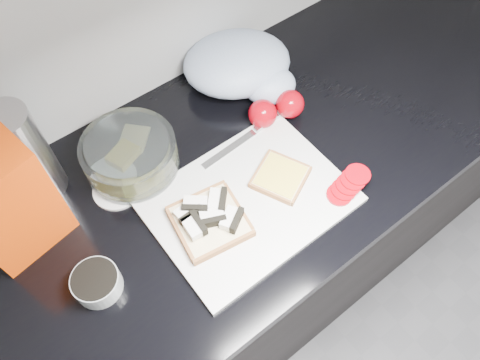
# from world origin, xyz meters

# --- Properties ---
(base_cabinet) EXTENTS (3.50, 0.60, 0.86)m
(base_cabinet) POSITION_xyz_m (0.00, 1.20, 0.43)
(base_cabinet) COLOR black
(base_cabinet) RESTS_ON ground
(countertop) EXTENTS (3.50, 0.64, 0.04)m
(countertop) POSITION_xyz_m (0.00, 1.20, 0.88)
(countertop) COLOR black
(countertop) RESTS_ON base_cabinet
(cutting_board) EXTENTS (0.40, 0.30, 0.01)m
(cutting_board) POSITION_xyz_m (0.13, 1.10, 0.91)
(cutting_board) COLOR silver
(cutting_board) RESTS_ON countertop
(bread_left) EXTENTS (0.16, 0.16, 0.04)m
(bread_left) POSITION_xyz_m (0.04, 1.11, 0.93)
(bread_left) COLOR #F8E7AE
(bread_left) RESTS_ON cutting_board
(bread_right) EXTENTS (0.14, 0.14, 0.02)m
(bread_right) POSITION_xyz_m (0.22, 1.10, 0.92)
(bread_right) COLOR #F8E7AE
(bread_right) RESTS_ON cutting_board
(tomato_slices) EXTENTS (0.12, 0.07, 0.02)m
(tomato_slices) POSITION_xyz_m (0.32, 1.00, 0.92)
(tomato_slices) COLOR #98030D
(tomato_slices) RESTS_ON cutting_board
(knife) EXTENTS (0.22, 0.03, 0.01)m
(knife) POSITION_xyz_m (0.24, 1.23, 0.92)
(knife) COLOR #B3B3B8
(knife) RESTS_ON cutting_board
(seed_tub) EXTENTS (0.09, 0.09, 0.05)m
(seed_tub) POSITION_xyz_m (-0.20, 1.13, 0.93)
(seed_tub) COLOR #A4A9A9
(seed_tub) RESTS_ON countertop
(tub_lid) EXTENTS (0.11, 0.11, 0.01)m
(tub_lid) POSITION_xyz_m (-0.07, 1.30, 0.90)
(tub_lid) COLOR silver
(tub_lid) RESTS_ON countertop
(glass_bowl) EXTENTS (0.20, 0.20, 0.08)m
(glass_bowl) POSITION_xyz_m (-0.01, 1.33, 0.94)
(glass_bowl) COLOR silver
(glass_bowl) RESTS_ON countertop
(bread_bag) EXTENTS (0.18, 0.17, 0.25)m
(bread_bag) POSITION_xyz_m (-0.26, 1.33, 1.02)
(bread_bag) COLOR #ED3903
(bread_bag) RESTS_ON countertop
(steel_canister) EXTENTS (0.10, 0.10, 0.23)m
(steel_canister) POSITION_xyz_m (-0.19, 1.40, 1.01)
(steel_canister) COLOR #B5B5BA
(steel_canister) RESTS_ON countertop
(grocery_bag) EXTENTS (0.32, 0.31, 0.11)m
(grocery_bag) POSITION_xyz_m (0.33, 1.38, 0.95)
(grocery_bag) COLOR silver
(grocery_bag) RESTS_ON countertop
(whole_tomatoes) EXTENTS (0.14, 0.08, 0.07)m
(whole_tomatoes) POSITION_xyz_m (0.33, 1.24, 0.93)
(whole_tomatoes) COLOR #98030D
(whole_tomatoes) RESTS_ON countertop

